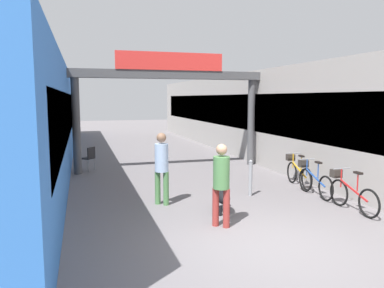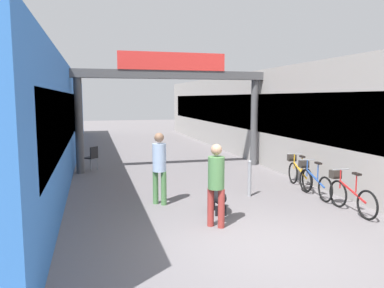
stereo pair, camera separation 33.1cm
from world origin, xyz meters
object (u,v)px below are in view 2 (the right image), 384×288
dog_on_leash (219,196)px  bicycle_blue_second (313,180)px  bicycle_orange_third (298,172)px  bicycle_red_nearest (349,194)px  pedestrian_with_dog (216,180)px  pedestrian_companion (159,163)px  bollard_post_metal (250,178)px  cafe_chair_black_nearer (92,156)px

dog_on_leash → bicycle_blue_second: bearing=13.9°
bicycle_orange_third → bicycle_red_nearest: bearing=-94.5°
pedestrian_with_dog → pedestrian_companion: bearing=113.4°
pedestrian_companion → bicycle_blue_second: (4.21, -0.27, -0.62)m
pedestrian_companion → bollard_post_metal: (2.51, 0.14, -0.54)m
bollard_post_metal → cafe_chair_black_nearer: (-4.16, 4.93, 0.03)m
bicycle_red_nearest → bicycle_orange_third: (0.20, 2.59, 0.00)m
cafe_chair_black_nearer → bollard_post_metal: bearing=-49.9°
bicycle_red_nearest → cafe_chair_black_nearer: 9.00m
pedestrian_companion → bicycle_red_nearest: 4.61m
bicycle_blue_second → bollard_post_metal: 1.75m
bicycle_blue_second → bicycle_orange_third: same height
bicycle_orange_third → bollard_post_metal: bollard_post_metal is taller
dog_on_leash → bicycle_blue_second: bicycle_blue_second is taller
pedestrian_with_dog → bicycle_blue_second: size_ratio=1.03×
bicycle_orange_third → pedestrian_with_dog: bearing=-142.0°
dog_on_leash → bicycle_red_nearest: size_ratio=0.50×
bicycle_red_nearest → dog_on_leash: bearing=165.9°
pedestrian_companion → cafe_chair_black_nearer: (-1.65, 5.08, -0.51)m
bollard_post_metal → dog_on_leash: bearing=-138.0°
dog_on_leash → pedestrian_with_dog: bearing=-112.4°
bicycle_orange_third → dog_on_leash: bearing=-149.9°
pedestrian_with_dog → dog_on_leash: pedestrian_with_dog is taller
bicycle_red_nearest → bicycle_blue_second: bearing=90.2°
bollard_post_metal → bicycle_red_nearest: bearing=-48.0°
bicycle_red_nearest → cafe_chair_black_nearer: bicycle_red_nearest is taller
pedestrian_with_dog → dog_on_leash: bearing=67.6°
pedestrian_companion → bicycle_blue_second: size_ratio=1.08×
pedestrian_with_dog → bicycle_red_nearest: size_ratio=1.03×
bicycle_blue_second → bicycle_orange_third: bearing=79.4°
bicycle_orange_third → pedestrian_companion: bearing=-169.2°
bicycle_blue_second → pedestrian_with_dog: bearing=-153.4°
dog_on_leash → bicycle_orange_third: 3.68m
dog_on_leash → bicycle_red_nearest: (2.98, -0.75, 0.05)m
bicycle_red_nearest → bicycle_blue_second: (-0.01, 1.49, 0.00)m
pedestrian_companion → bicycle_orange_third: bearing=10.8°
pedestrian_with_dog → pedestrian_companion: 2.13m
bicycle_blue_second → cafe_chair_black_nearer: bearing=137.6°
pedestrian_with_dog → dog_on_leash: 1.20m
pedestrian_companion → cafe_chair_black_nearer: size_ratio=2.05×
pedestrian_with_dog → pedestrian_companion: (-0.84, 1.95, 0.05)m
cafe_chair_black_nearer → pedestrian_companion: bearing=-72.0°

